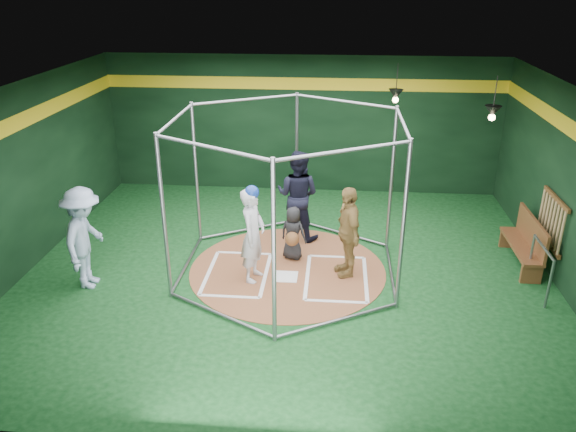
# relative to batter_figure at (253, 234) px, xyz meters

# --- Properties ---
(room_shell) EXTENTS (10.10, 9.10, 3.53)m
(room_shell) POSITION_rel_batter_figure_xyz_m (0.60, 0.40, 0.82)
(room_shell) COLOR #0C3513
(room_shell) RESTS_ON ground
(clay_disc) EXTENTS (3.80, 3.80, 0.01)m
(clay_disc) POSITION_rel_batter_figure_xyz_m (0.60, 0.39, -0.93)
(clay_disc) COLOR brown
(clay_disc) RESTS_ON ground
(home_plate) EXTENTS (0.43, 0.43, 0.01)m
(home_plate) POSITION_rel_batter_figure_xyz_m (0.60, 0.09, -0.92)
(home_plate) COLOR white
(home_plate) RESTS_ON clay_disc
(batter_box_left) EXTENTS (1.17, 1.77, 0.01)m
(batter_box_left) POSITION_rel_batter_figure_xyz_m (-0.35, 0.14, -0.92)
(batter_box_left) COLOR white
(batter_box_left) RESTS_ON clay_disc
(batter_box_right) EXTENTS (1.17, 1.77, 0.01)m
(batter_box_right) POSITION_rel_batter_figure_xyz_m (1.55, 0.14, -0.92)
(batter_box_right) COLOR white
(batter_box_right) RESTS_ON clay_disc
(batting_cage) EXTENTS (4.05, 4.67, 3.00)m
(batting_cage) POSITION_rel_batter_figure_xyz_m (0.60, 0.39, 0.56)
(batting_cage) COLOR gray
(batting_cage) RESTS_ON ground
(bat_rack) EXTENTS (0.07, 1.25, 0.98)m
(bat_rack) POSITION_rel_batter_figure_xyz_m (5.53, 0.79, 0.11)
(bat_rack) COLOR brown
(bat_rack) RESTS_ON room_shell
(pendant_lamp_near) EXTENTS (0.34, 0.34, 0.90)m
(pendant_lamp_near) POSITION_rel_batter_figure_xyz_m (2.80, 3.99, 1.80)
(pendant_lamp_near) COLOR black
(pendant_lamp_near) RESTS_ON room_shell
(pendant_lamp_far) EXTENTS (0.34, 0.34, 0.90)m
(pendant_lamp_far) POSITION_rel_batter_figure_xyz_m (4.60, 2.39, 1.80)
(pendant_lamp_far) COLOR black
(pendant_lamp_far) RESTS_ON room_shell
(batter_figure) EXTENTS (0.55, 0.73, 1.86)m
(batter_figure) POSITION_rel_batter_figure_xyz_m (0.00, 0.00, 0.00)
(batter_figure) COLOR silver
(batter_figure) RESTS_ON clay_disc
(visitor_leopard) EXTENTS (0.70, 1.11, 1.76)m
(visitor_leopard) POSITION_rel_batter_figure_xyz_m (1.73, 0.35, -0.05)
(visitor_leopard) COLOR tan
(visitor_leopard) RESTS_ON clay_disc
(catcher_figure) EXTENTS (0.63, 0.65, 1.10)m
(catcher_figure) POSITION_rel_batter_figure_xyz_m (0.67, 0.87, -0.38)
(catcher_figure) COLOR black
(catcher_figure) RESTS_ON clay_disc
(umpire) EXTENTS (1.13, 0.99, 1.95)m
(umpire) POSITION_rel_batter_figure_xyz_m (0.69, 1.89, 0.05)
(umpire) COLOR black
(umpire) RESTS_ON clay_disc
(bystander_blue) EXTENTS (0.75, 1.26, 1.91)m
(bystander_blue) POSITION_rel_batter_figure_xyz_m (-2.97, -0.48, 0.02)
(bystander_blue) COLOR #A0B6D4
(bystander_blue) RESTS_ON ground
(dugout_bench) EXTENTS (0.40, 1.70, 0.99)m
(dugout_bench) POSITION_rel_batter_figure_xyz_m (5.23, 1.04, -0.43)
(dugout_bench) COLOR brown
(dugout_bench) RESTS_ON ground
(steel_railing) EXTENTS (0.05, 1.07, 0.92)m
(steel_railing) POSITION_rel_batter_figure_xyz_m (5.15, -0.05, -0.32)
(steel_railing) COLOR gray
(steel_railing) RESTS_ON ground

